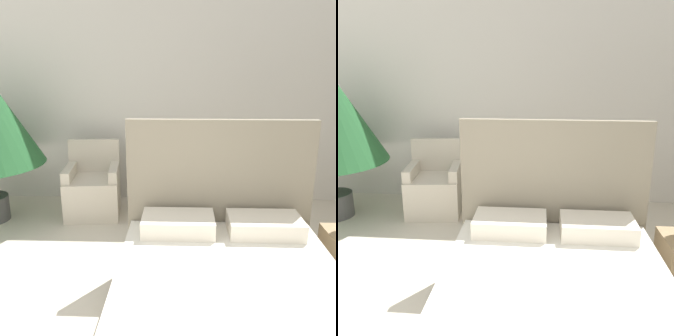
{
  "view_description": "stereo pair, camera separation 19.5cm",
  "coord_description": "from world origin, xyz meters",
  "views": [
    {
      "loc": [
        0.39,
        -0.9,
        1.86
      ],
      "look_at": [
        0.25,
        2.78,
        0.79
      ],
      "focal_mm": 40.0,
      "sensor_mm": 36.0,
      "label": 1
    },
    {
      "loc": [
        0.58,
        -0.89,
        1.86
      ],
      "look_at": [
        0.25,
        2.78,
        0.79
      ],
      "focal_mm": 40.0,
      "sensor_mm": 36.0,
      "label": 2
    }
  ],
  "objects": [
    {
      "name": "wall_back",
      "position": [
        0.0,
        4.03,
        1.45
      ],
      "size": [
        10.0,
        0.06,
        2.9
      ],
      "color": "silver",
      "rests_on": "ground_plane"
    },
    {
      "name": "bed",
      "position": [
        0.71,
        1.19,
        0.3
      ],
      "size": [
        1.57,
        2.09,
        1.39
      ],
      "color": "brown",
      "rests_on": "ground_plane"
    },
    {
      "name": "armchair_near_window_left",
      "position": [
        -0.7,
        3.42,
        0.29
      ],
      "size": [
        0.7,
        0.7,
        0.89
      ],
      "rotation": [
        0.0,
        0.0,
        0.11
      ],
      "color": "beige",
      "rests_on": "ground_plane"
    },
    {
      "name": "armchair_near_window_right",
      "position": [
        0.27,
        3.42,
        0.29
      ],
      "size": [
        0.71,
        0.71,
        0.89
      ],
      "rotation": [
        0.0,
        0.0,
        0.12
      ],
      "color": "beige",
      "rests_on": "ground_plane"
    }
  ]
}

